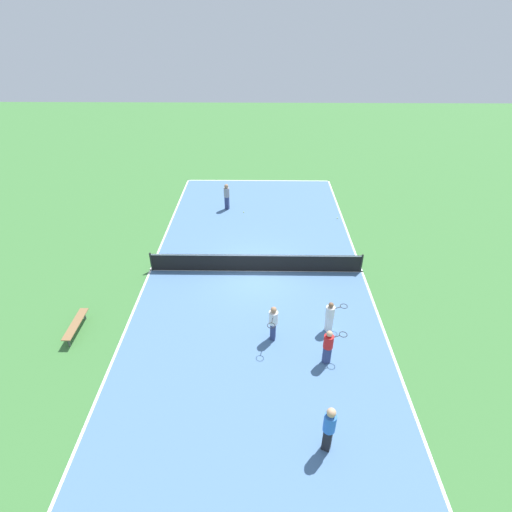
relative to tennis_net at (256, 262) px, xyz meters
The scene contains 11 objects.
ground_plane 0.53m from the tennis_net, ahead, with size 80.00×80.00×0.00m, color #3D7538.
court_surface 0.52m from the tennis_net, ahead, with size 10.70×24.14×0.02m.
tennis_net is the anchor object (origin of this frame).
bench 8.49m from the tennis_net, 31.73° to the left, with size 0.36×1.91×0.45m.
player_baseline_gray 7.38m from the tennis_net, 74.44° to the right, with size 0.46×0.46×1.71m.
player_far_white 5.21m from the tennis_net, 125.52° to the left, with size 0.99×0.64×1.43m.
player_near_white 4.83m from the tennis_net, 98.80° to the left, with size 0.48×0.97×1.59m.
player_near_blue 9.67m from the tennis_net, 103.38° to the left, with size 0.48×0.48×1.83m.
player_coach_red 6.55m from the tennis_net, 114.46° to the left, with size 0.99×0.67×1.53m.
tennis_ball_left_sideline 6.62m from the tennis_net, 82.29° to the right, with size 0.07×0.07×0.07m, color #CCE033.
tennis_ball_near_net 7.66m from the tennis_net, 130.64° to the right, with size 0.07×0.07×0.07m, color #CCE033.
Camera 1 is at (-0.23, 16.44, 11.35)m, focal length 28.00 mm.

